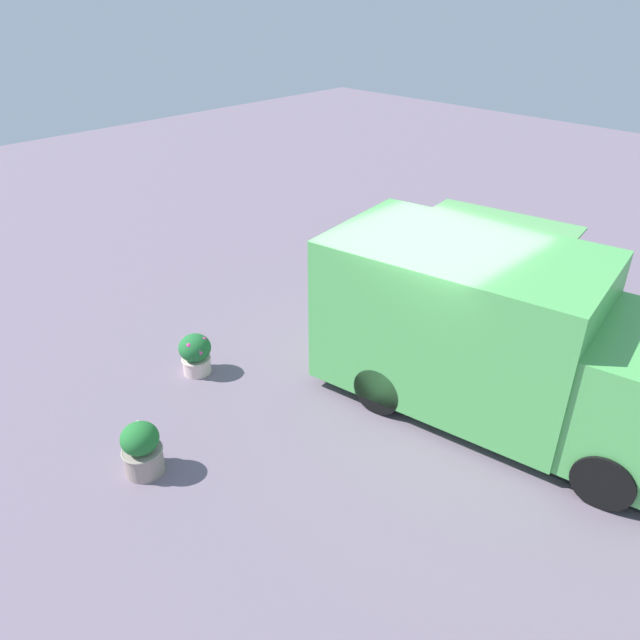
% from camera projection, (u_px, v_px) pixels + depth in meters
% --- Properties ---
extents(ground_plane, '(40.00, 40.00, 0.00)m').
position_uv_depth(ground_plane, '(416.00, 381.00, 9.53)').
color(ground_plane, slate).
extents(food_truck, '(5.53, 3.25, 2.41)m').
position_uv_depth(food_truck, '(500.00, 341.00, 8.39)').
color(food_truck, '#57B95A').
rests_on(food_truck, ground_plane).
extents(person_customer, '(0.75, 0.72, 0.86)m').
position_uv_depth(person_customer, '(387.00, 226.00, 14.42)').
color(person_customer, navy).
rests_on(person_customer, ground_plane).
extents(planter_flowering_far, '(0.52, 0.52, 0.74)m').
position_uv_depth(planter_flowering_far, '(142.00, 449.00, 7.63)').
color(planter_flowering_far, gray).
rests_on(planter_flowering_far, ground_plane).
extents(planter_flowering_side, '(0.51, 0.51, 0.68)m').
position_uv_depth(planter_flowering_side, '(195.00, 353.00, 9.56)').
color(planter_flowering_side, beige).
rests_on(planter_flowering_side, ground_plane).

